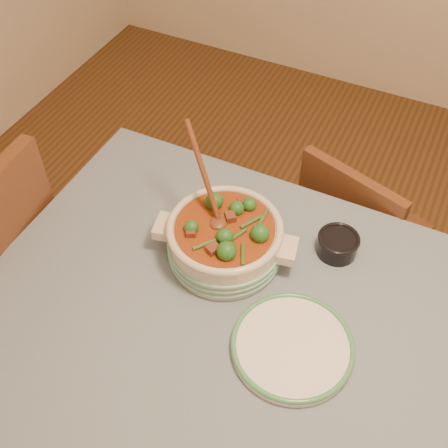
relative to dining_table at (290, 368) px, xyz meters
name	(u,v)px	position (x,y,z in m)	size (l,w,h in m)	color
dining_table	(290,368)	(0.00, 0.00, 0.00)	(1.68, 1.08, 0.76)	brown
stew_casserole	(225,238)	(-0.28, 0.19, 0.17)	(0.40, 0.36, 0.37)	beige
white_plate	(292,346)	(0.00, 0.00, 0.11)	(0.39, 0.39, 0.03)	white
condiment_bowl	(338,244)	(0.00, 0.34, 0.13)	(0.13, 0.13, 0.06)	black
chair_far	(354,232)	(-0.01, 0.70, -0.21)	(0.47, 0.47, 0.80)	brown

